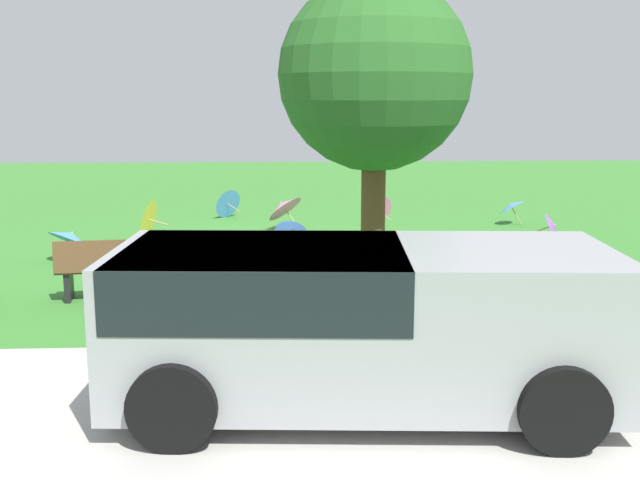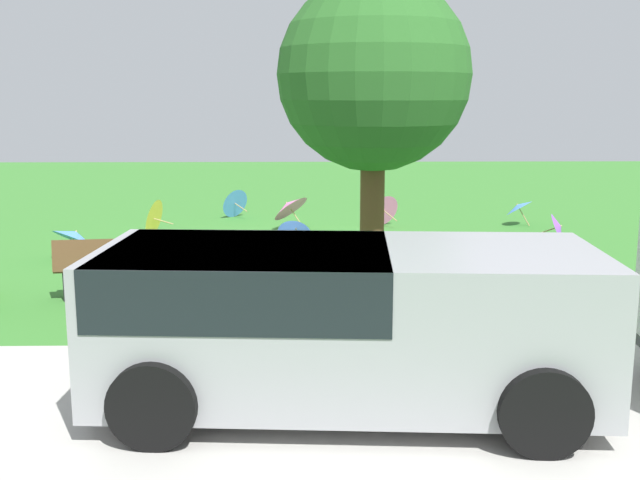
{
  "view_description": "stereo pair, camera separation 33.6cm",
  "coord_description": "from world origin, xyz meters",
  "px_view_note": "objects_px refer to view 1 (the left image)",
  "views": [
    {
      "loc": [
        -0.04,
        14.11,
        2.91
      ],
      "look_at": [
        -0.63,
        1.93,
        0.6
      ],
      "focal_mm": 42.84,
      "sensor_mm": 36.0,
      "label": 1
    },
    {
      "loc": [
        -0.38,
        14.12,
        2.91
      ],
      "look_at": [
        -0.63,
        1.93,
        0.6
      ],
      "focal_mm": 42.84,
      "sensor_mm": 36.0,
      "label": 2
    }
  ],
  "objects_px": {
    "shade_tree": "(375,76)",
    "parasol_blue_2": "(511,206)",
    "park_bench": "(113,268)",
    "parasol_blue_1": "(70,237)",
    "parasol_yellow_1": "(146,219)",
    "parasol_pink_2": "(377,209)",
    "parasol_purple_1": "(553,226)",
    "parasol_blue_5": "(226,203)",
    "parasol_blue_0": "(292,232)",
    "parasol_pink_1": "(283,206)",
    "van_dark": "(345,313)"
  },
  "relations": [
    {
      "from": "parasol_purple_1",
      "to": "parasol_blue_5",
      "type": "bearing_deg",
      "value": -24.81
    },
    {
      "from": "parasol_blue_0",
      "to": "parasol_blue_2",
      "type": "height_order",
      "value": "parasol_blue_2"
    },
    {
      "from": "parasol_blue_0",
      "to": "parasol_blue_1",
      "type": "xyz_separation_m",
      "value": [
        3.96,
        0.93,
        0.11
      ]
    },
    {
      "from": "parasol_pink_2",
      "to": "parasol_pink_1",
      "type": "bearing_deg",
      "value": 11.37
    },
    {
      "from": "shade_tree",
      "to": "parasol_blue_2",
      "type": "relative_size",
      "value": 5.44
    },
    {
      "from": "park_bench",
      "to": "parasol_blue_5",
      "type": "relative_size",
      "value": 2.11
    },
    {
      "from": "van_dark",
      "to": "parasol_yellow_1",
      "type": "xyz_separation_m",
      "value": [
        3.42,
        -8.86,
        -0.5
      ]
    },
    {
      "from": "park_bench",
      "to": "parasol_pink_2",
      "type": "xyz_separation_m",
      "value": [
        -4.58,
        -6.23,
        -0.1
      ]
    },
    {
      "from": "parasol_blue_0",
      "to": "parasol_pink_1",
      "type": "bearing_deg",
      "value": -85.57
    },
    {
      "from": "parasol_pink_1",
      "to": "parasol_purple_1",
      "type": "relative_size",
      "value": 1.7
    },
    {
      "from": "parasol_pink_1",
      "to": "parasol_blue_2",
      "type": "relative_size",
      "value": 1.3
    },
    {
      "from": "parasol_yellow_1",
      "to": "parasol_blue_2",
      "type": "bearing_deg",
      "value": -170.45
    },
    {
      "from": "parasol_purple_1",
      "to": "parasol_pink_1",
      "type": "bearing_deg",
      "value": -14.93
    },
    {
      "from": "parasol_blue_0",
      "to": "parasol_blue_5",
      "type": "height_order",
      "value": "parasol_blue_5"
    },
    {
      "from": "parasol_pink_2",
      "to": "park_bench",
      "type": "bearing_deg",
      "value": 53.67
    },
    {
      "from": "park_bench",
      "to": "parasol_blue_2",
      "type": "height_order",
      "value": "park_bench"
    },
    {
      "from": "parasol_pink_1",
      "to": "shade_tree",
      "type": "bearing_deg",
      "value": 105.33
    },
    {
      "from": "parasol_blue_0",
      "to": "shade_tree",
      "type": "bearing_deg",
      "value": 112.94
    },
    {
      "from": "parasol_blue_0",
      "to": "parasol_pink_2",
      "type": "distance_m",
      "value": 3.27
    },
    {
      "from": "parasol_blue_2",
      "to": "parasol_blue_5",
      "type": "distance_m",
      "value": 6.73
    },
    {
      "from": "parasol_pink_2",
      "to": "parasol_yellow_1",
      "type": "relative_size",
      "value": 0.95
    },
    {
      "from": "parasol_pink_1",
      "to": "parasol_blue_5",
      "type": "relative_size",
      "value": 1.43
    },
    {
      "from": "parasol_pink_2",
      "to": "shade_tree",
      "type": "bearing_deg",
      "value": 82.4
    },
    {
      "from": "parasol_purple_1",
      "to": "parasol_blue_5",
      "type": "relative_size",
      "value": 0.84
    },
    {
      "from": "parasol_yellow_1",
      "to": "parasol_pink_2",
      "type": "bearing_deg",
      "value": -164.49
    },
    {
      "from": "parasol_yellow_1",
      "to": "shade_tree",
      "type": "bearing_deg",
      "value": 135.73
    },
    {
      "from": "van_dark",
      "to": "parasol_purple_1",
      "type": "xyz_separation_m",
      "value": [
        -4.95,
        -8.34,
        -0.63
      ]
    },
    {
      "from": "parasol_blue_0",
      "to": "parasol_blue_1",
      "type": "relative_size",
      "value": 0.77
    },
    {
      "from": "parasol_pink_1",
      "to": "parasol_purple_1",
      "type": "height_order",
      "value": "parasol_pink_1"
    },
    {
      "from": "parasol_blue_1",
      "to": "parasol_yellow_1",
      "type": "distance_m",
      "value": 2.37
    },
    {
      "from": "park_bench",
      "to": "parasol_purple_1",
      "type": "distance_m",
      "value": 9.08
    },
    {
      "from": "park_bench",
      "to": "shade_tree",
      "type": "xyz_separation_m",
      "value": [
        -3.85,
        -0.73,
        2.73
      ]
    },
    {
      "from": "parasol_purple_1",
      "to": "parasol_blue_2",
      "type": "xyz_separation_m",
      "value": [
        0.32,
        -1.88,
        0.15
      ]
    },
    {
      "from": "parasol_pink_1",
      "to": "parasol_blue_2",
      "type": "distance_m",
      "value": 5.23
    },
    {
      "from": "parasol_pink_1",
      "to": "parasol_blue_0",
      "type": "height_order",
      "value": "parasol_pink_1"
    },
    {
      "from": "parasol_blue_2",
      "to": "parasol_purple_1",
      "type": "bearing_deg",
      "value": 99.53
    },
    {
      "from": "parasol_blue_0",
      "to": "parasol_blue_2",
      "type": "xyz_separation_m",
      "value": [
        -5.04,
        -2.59,
        0.09
      ]
    },
    {
      "from": "parasol_pink_1",
      "to": "parasol_purple_1",
      "type": "distance_m",
      "value": 5.73
    },
    {
      "from": "parasol_blue_1",
      "to": "parasol_yellow_1",
      "type": "height_order",
      "value": "parasol_yellow_1"
    },
    {
      "from": "shade_tree",
      "to": "parasol_pink_2",
      "type": "distance_m",
      "value": 6.23
    },
    {
      "from": "parasol_blue_0",
      "to": "parasol_yellow_1",
      "type": "xyz_separation_m",
      "value": [
        3.01,
        -1.24,
        0.08
      ]
    },
    {
      "from": "parasol_blue_1",
      "to": "parasol_blue_5",
      "type": "relative_size",
      "value": 1.36
    },
    {
      "from": "van_dark",
      "to": "parasol_pink_1",
      "type": "distance_m",
      "value": 9.84
    },
    {
      "from": "parasol_blue_5",
      "to": "parasol_blue_1",
      "type": "bearing_deg",
      "value": 63.57
    },
    {
      "from": "park_bench",
      "to": "parasol_blue_0",
      "type": "relative_size",
      "value": 2.01
    },
    {
      "from": "van_dark",
      "to": "parasol_purple_1",
      "type": "relative_size",
      "value": 7.15
    },
    {
      "from": "shade_tree",
      "to": "parasol_purple_1",
      "type": "relative_size",
      "value": 7.1
    },
    {
      "from": "van_dark",
      "to": "parasol_pink_2",
      "type": "height_order",
      "value": "van_dark"
    },
    {
      "from": "park_bench",
      "to": "parasol_yellow_1",
      "type": "height_order",
      "value": "park_bench"
    },
    {
      "from": "parasol_purple_1",
      "to": "parasol_pink_2",
      "type": "relative_size",
      "value": 0.81
    }
  ]
}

